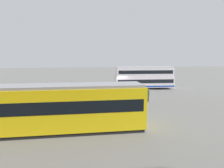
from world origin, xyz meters
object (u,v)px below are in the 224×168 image
pedestrian_near_railing (89,90)px  pedestrian_crossing (148,94)px  double_decker_bus (144,78)px  tram_yellow (54,108)px  info_sign (71,87)px

pedestrian_near_railing → pedestrian_crossing: size_ratio=1.05×
double_decker_bus → pedestrian_near_railing: bearing=27.3°
tram_yellow → pedestrian_near_railing: 13.30m
tram_yellow → pedestrian_near_railing: size_ratio=8.00×
pedestrian_crossing → tram_yellow: bearing=38.6°
pedestrian_near_railing → tram_yellow: bearing=75.4°
pedestrian_crossing → info_sign: 10.49m
tram_yellow → info_sign: bearing=-93.8°
double_decker_bus → tram_yellow: size_ratio=0.77×
double_decker_bus → info_sign: (12.53, 5.80, -0.44)m
tram_yellow → double_decker_bus: bearing=-126.5°
pedestrian_crossing → pedestrian_near_railing: bearing=-31.4°
double_decker_bus → tram_yellow: 22.42m
tram_yellow → info_sign: 12.25m
tram_yellow → pedestrian_crossing: (-10.58, -8.43, -0.92)m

